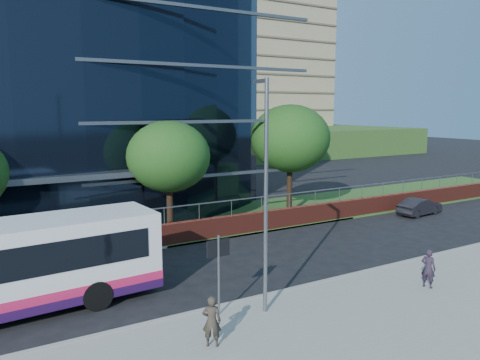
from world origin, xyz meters
TOP-DOWN VIEW (x-y plane):
  - ground at (0.00, 0.00)m, footprint 200.00×200.00m
  - kerb at (0.00, -1.00)m, footprint 80.00×0.25m
  - yellow_line_outer at (0.00, -0.80)m, footprint 80.00×0.08m
  - yellow_line_inner at (0.00, -0.65)m, footprint 80.00×0.08m
  - grass_verge at (24.00, 11.00)m, footprint 36.00×8.00m
  - retaining_wall at (20.00, 7.30)m, footprint 34.00×0.40m
  - apartment_block at (32.00, 57.21)m, footprint 60.00×42.00m
  - street_sign at (4.50, -1.59)m, footprint 0.85×0.09m
  - tree_far_c at (7.00, 9.00)m, footprint 4.62×4.62m
  - tree_far_d at (16.00, 10.00)m, footprint 5.28×5.28m
  - tree_dist_e at (24.00, 40.00)m, footprint 4.62×4.62m
  - tree_dist_f at (40.00, 42.00)m, footprint 4.29×4.29m
  - streetlight_east at (6.00, -2.17)m, footprint 0.15×0.77m
  - parked_car at (23.63, 5.52)m, footprint 3.64×1.56m
  - pedestrian at (12.78, -3.60)m, footprint 0.52×0.65m
  - pedestrian_b at (3.31, -3.41)m, footprint 0.68×0.60m

SIDE VIEW (x-z plane):
  - ground at x=0.00m, z-range 0.00..0.00m
  - yellow_line_outer at x=0.00m, z-range 0.00..0.01m
  - yellow_line_inner at x=0.00m, z-range 0.00..0.01m
  - grass_verge at x=24.00m, z-range 0.00..0.12m
  - kerb at x=0.00m, z-range 0.00..0.16m
  - parked_car at x=23.63m, z-range 0.00..1.17m
  - retaining_wall at x=20.00m, z-range -0.44..1.67m
  - pedestrian_b at x=3.31m, z-range 0.15..1.70m
  - pedestrian at x=12.78m, z-range 0.15..1.71m
  - street_sign at x=4.50m, z-range 0.75..3.55m
  - tree_dist_f at x=40.00m, z-range 1.19..7.23m
  - streetlight_east at x=6.00m, z-range 0.44..8.44m
  - tree_far_c at x=7.00m, z-range 1.28..7.79m
  - tree_dist_e at x=24.00m, z-range 1.28..7.79m
  - tree_far_d at x=16.00m, z-range 1.47..8.91m
  - apartment_block at x=32.00m, z-range -3.89..26.11m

